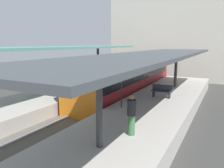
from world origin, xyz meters
TOP-DOWN VIEW (x-y plane):
  - ground_plane at (0.00, 0.00)m, footprint 80.00×80.00m
  - platform_left at (-3.80, 0.00)m, footprint 4.40×28.00m
  - platform_right at (3.80, 0.00)m, footprint 4.40×28.00m
  - track_ballast at (0.00, 0.00)m, footprint 3.20×28.00m
  - rail_near_side at (-0.72, 0.00)m, footprint 0.08×28.00m
  - rail_far_side at (0.72, 0.00)m, footprint 0.08×28.00m
  - commuter_train at (0.00, 6.76)m, footprint 2.78×15.71m
  - canopy_left at (-3.80, 1.40)m, footprint 4.18×21.00m
  - canopy_right at (3.80, 1.40)m, footprint 4.18×21.00m
  - platform_bench at (3.78, 3.52)m, footprint 1.40×0.41m
  - platform_sign at (2.37, 0.00)m, footprint 0.90×0.08m
  - passenger_near_bench at (4.41, -3.41)m, footprint 0.36×0.36m
  - station_building_backdrop at (1.79, 20.00)m, footprint 18.00×6.00m

SIDE VIEW (x-z plane):
  - ground_plane at x=0.00m, z-range 0.00..0.00m
  - track_ballast at x=0.00m, z-range 0.00..0.20m
  - rail_near_side at x=-0.72m, z-range 0.20..0.34m
  - rail_far_side at x=0.72m, z-range 0.20..0.34m
  - platform_left at x=-3.80m, z-range 0.00..1.00m
  - platform_right at x=3.80m, z-range 0.00..1.00m
  - platform_bench at x=3.78m, z-range 1.03..1.89m
  - commuter_train at x=0.00m, z-range 0.18..3.28m
  - passenger_near_bench at x=4.41m, z-range 1.03..2.71m
  - platform_sign at x=2.37m, z-range 1.52..3.73m
  - canopy_right at x=3.80m, z-range 2.43..5.52m
  - canopy_left at x=-3.80m, z-range 2.58..6.00m
  - station_building_backdrop at x=1.79m, z-range 0.00..11.00m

